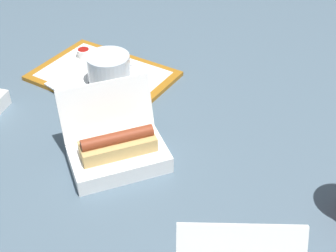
# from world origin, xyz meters

# --- Properties ---
(ground_plane) EXTENTS (3.20, 3.20, 0.00)m
(ground_plane) POSITION_xyz_m (0.00, 0.00, 0.00)
(ground_plane) COLOR #4C6070
(food_tray) EXTENTS (0.42, 0.34, 0.01)m
(food_tray) POSITION_xyz_m (-0.35, 0.05, 0.01)
(food_tray) COLOR #A56619
(food_tray) RESTS_ON ground_plane
(cake_container) EXTENTS (0.12, 0.12, 0.08)m
(cake_container) POSITION_xyz_m (-0.30, 0.04, 0.05)
(cake_container) COLOR black
(cake_container) RESTS_ON food_tray
(ketchup_cup) EXTENTS (0.04, 0.04, 0.02)m
(ketchup_cup) POSITION_xyz_m (-0.46, 0.07, 0.03)
(ketchup_cup) COLOR white
(ketchup_cup) RESTS_ON food_tray
(napkin_stack) EXTENTS (0.11, 0.11, 0.00)m
(napkin_stack) POSITION_xyz_m (-0.37, -0.04, 0.02)
(napkin_stack) COLOR white
(napkin_stack) RESTS_ON food_tray
(plastic_fork) EXTENTS (0.11, 0.03, 0.00)m
(plastic_fork) POSITION_xyz_m (-0.37, 0.13, 0.02)
(plastic_fork) COLOR white
(plastic_fork) RESTS_ON food_tray
(clamshell_hotdog_center) EXTENTS (0.24, 0.26, 0.16)m
(clamshell_hotdog_center) POSITION_xyz_m (-0.04, -0.14, 0.04)
(clamshell_hotdog_center) COLOR white
(clamshell_hotdog_center) RESTS_ON ground_plane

